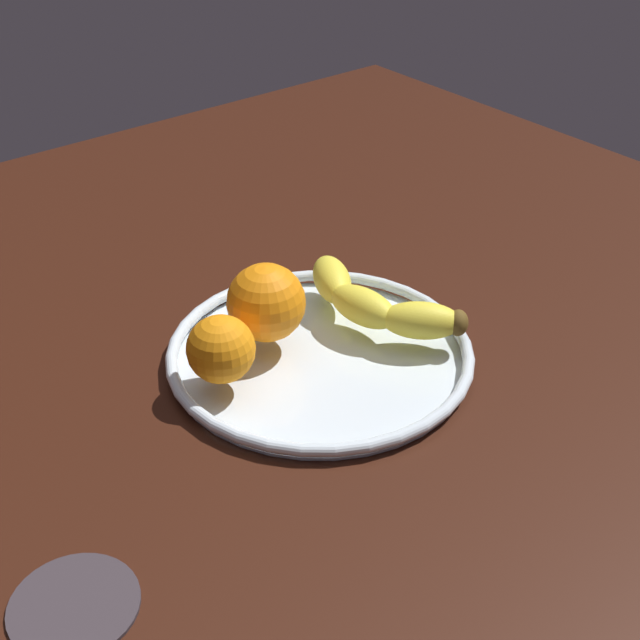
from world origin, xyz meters
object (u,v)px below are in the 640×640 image
fruit_bowl (320,353)px  ambient_coaster (74,604)px  orange_front_right (221,349)px  orange_center (266,303)px  banana (374,302)px

fruit_bowl → ambient_coaster: size_ratio=3.21×
orange_front_right → ambient_coaster: bearing=-57.7°
orange_center → orange_front_right: bearing=-67.7°
fruit_bowl → orange_front_right: 10.99cm
banana → ambient_coaster: bearing=-81.7°
banana → orange_front_right: bearing=-103.5°
fruit_bowl → ambient_coaster: (12.00, -31.72, -0.62)cm
banana → ambient_coaster: 41.09cm
fruit_bowl → banana: 7.82cm
orange_center → banana: bearing=67.7°
banana → orange_center: (-4.20, -10.23, 1.98)cm
fruit_bowl → ambient_coaster: 33.92cm
orange_front_right → fruit_bowl: bearing=80.6°
banana → orange_front_right: orange_front_right is taller
banana → orange_front_right: (-1.27, -17.39, 1.30)cm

